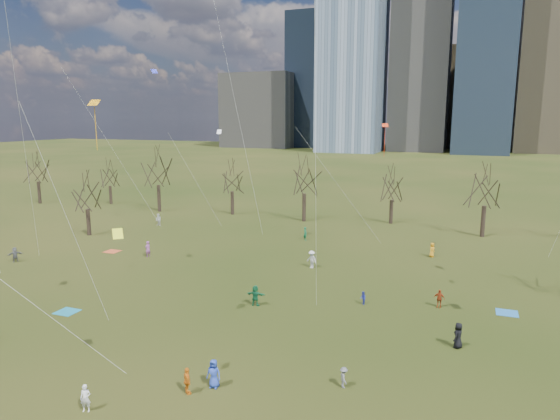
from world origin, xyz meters
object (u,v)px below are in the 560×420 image
(person_0, at_px, (214,374))
(person_1, at_px, (86,398))
(person_4, at_px, (187,381))
(blanket_crimson, at_px, (112,251))
(blanket_teal, at_px, (67,312))
(blanket_navy, at_px, (507,313))

(person_0, height_order, person_1, person_0)
(person_0, relative_size, person_4, 1.08)
(person_1, bearing_deg, blanket_crimson, 105.00)
(blanket_crimson, height_order, person_4, person_4)
(person_0, relative_size, person_1, 1.13)
(person_1, bearing_deg, person_0, 19.15)
(blanket_teal, xyz_separation_m, person_1, (10.88, -10.03, 0.71))
(blanket_crimson, bearing_deg, blanket_navy, -5.21)
(blanket_teal, bearing_deg, person_1, -42.68)
(blanket_crimson, relative_size, person_4, 1.04)
(blanket_crimson, bearing_deg, person_4, -43.77)
(blanket_teal, relative_size, person_0, 0.97)
(blanket_teal, xyz_separation_m, blanket_crimson, (-8.50, 15.64, 0.00))
(person_0, bearing_deg, blanket_navy, 42.94)
(person_0, distance_m, person_4, 1.52)
(blanket_teal, relative_size, person_1, 1.10)
(blanket_crimson, height_order, person_0, person_0)
(blanket_navy, relative_size, person_0, 0.97)
(blanket_crimson, xyz_separation_m, person_1, (19.39, -25.68, 0.71))
(blanket_navy, height_order, person_4, person_4)
(blanket_teal, height_order, person_0, person_0)
(person_4, bearing_deg, blanket_crimson, -2.34)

